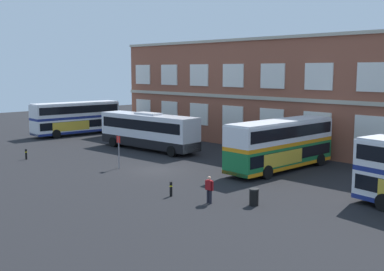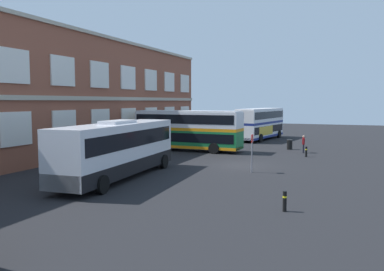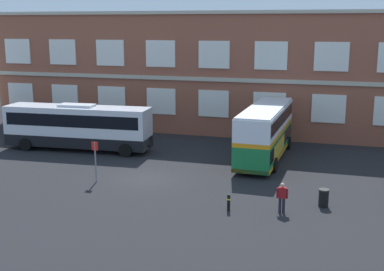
% 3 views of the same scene
% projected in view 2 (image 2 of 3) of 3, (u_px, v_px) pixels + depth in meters
% --- Properties ---
extents(ground_plane, '(120.00, 120.00, 0.00)m').
position_uv_depth(ground_plane, '(217.00, 164.00, 31.78)').
color(ground_plane, black).
extents(brick_terminal_building, '(45.44, 8.19, 11.30)m').
position_uv_depth(brick_terminal_building, '(65.00, 96.00, 38.39)').
color(brick_terminal_building, brown).
rests_on(brick_terminal_building, ground).
extents(double_decker_middle, '(3.10, 11.07, 4.07)m').
position_uv_depth(double_decker_middle, '(188.00, 130.00, 39.98)').
color(double_decker_middle, '#197038').
rests_on(double_decker_middle, ground).
extents(double_decker_far, '(11.26, 4.16, 4.07)m').
position_uv_depth(double_decker_far, '(260.00, 123.00, 51.49)').
color(double_decker_far, silver).
rests_on(double_decker_far, ground).
extents(touring_coach, '(12.13, 3.45, 3.80)m').
position_uv_depth(touring_coach, '(118.00, 149.00, 25.51)').
color(touring_coach, silver).
rests_on(touring_coach, ground).
extents(waiting_passenger, '(0.64, 0.28, 1.70)m').
position_uv_depth(waiting_passenger, '(303.00, 143.00, 38.34)').
color(waiting_passenger, black).
rests_on(waiting_passenger, ground).
extents(bus_stand_flag, '(0.44, 0.10, 2.70)m').
position_uv_depth(bus_stand_flag, '(252.00, 150.00, 27.70)').
color(bus_stand_flag, slate).
rests_on(bus_stand_flag, ground).
extents(station_litter_bin, '(0.60, 0.60, 1.03)m').
position_uv_depth(station_litter_bin, '(290.00, 145.00, 40.98)').
color(station_litter_bin, black).
rests_on(station_litter_bin, ground).
extents(safety_bollard_west, '(0.19, 0.19, 0.95)m').
position_uv_depth(safety_bollard_west, '(306.00, 152.00, 35.53)').
color(safety_bollard_west, black).
rests_on(safety_bollard_west, ground).
extents(safety_bollard_east, '(0.19, 0.19, 0.95)m').
position_uv_depth(safety_bollard_east, '(285.00, 201.00, 17.96)').
color(safety_bollard_east, black).
rests_on(safety_bollard_east, ground).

